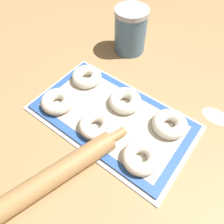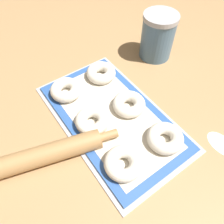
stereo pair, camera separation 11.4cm
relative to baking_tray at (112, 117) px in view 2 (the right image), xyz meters
name	(u,v)px [view 2 (the right image)]	position (x,y,z in m)	size (l,w,h in m)	color
ground_plane	(111,120)	(0.01, -0.01, 0.00)	(2.80, 2.80, 0.00)	#A87F51
baking_tray	(112,117)	(0.00, 0.00, 0.00)	(0.48, 0.28, 0.01)	#B2B5BA
baking_mat	(112,116)	(0.00, 0.00, 0.01)	(0.46, 0.26, 0.00)	#2D569E
bagel_front_left	(66,90)	(-0.16, -0.07, 0.02)	(0.10, 0.10, 0.03)	silver
bagel_front_center	(92,121)	(-0.01, -0.06, 0.02)	(0.10, 0.10, 0.03)	silver
bagel_front_right	(123,163)	(0.15, -0.07, 0.02)	(0.10, 0.10, 0.03)	silver
bagel_back_left	(101,73)	(-0.16, 0.07, 0.02)	(0.10, 0.10, 0.03)	silver
bagel_back_center	(128,104)	(0.00, 0.06, 0.02)	(0.10, 0.10, 0.03)	silver
bagel_back_right	(165,138)	(0.15, 0.06, 0.02)	(0.10, 0.10, 0.03)	silver
flour_canister	(158,36)	(-0.15, 0.30, 0.08)	(0.12, 0.12, 0.16)	slate
rolling_pin	(37,157)	(0.00, -0.24, 0.02)	(0.14, 0.42, 0.05)	#AD7F4C
flour_patch_far	(222,144)	(0.25, 0.20, 0.00)	(0.09, 0.06, 0.00)	white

